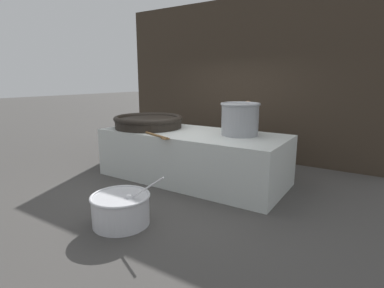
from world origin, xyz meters
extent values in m
plane|color=#474442|center=(0.00, 0.00, 0.00)|extent=(60.00, 60.00, 0.00)
cube|color=#382D23|center=(0.00, 2.26, 1.90)|extent=(6.62, 0.24, 3.80)
cube|color=silver|center=(0.00, 0.00, 0.47)|extent=(3.57, 1.52, 0.94)
cylinder|color=black|center=(-1.04, -0.05, 1.04)|extent=(1.36, 1.36, 0.19)
torus|color=black|center=(-1.04, -0.05, 1.13)|extent=(1.41, 1.41, 0.11)
cylinder|color=gray|center=(0.88, 0.22, 1.22)|extent=(0.66, 0.66, 0.56)
torus|color=gray|center=(0.88, 0.22, 1.50)|extent=(0.71, 0.71, 0.05)
cylinder|color=brown|center=(-0.44, -0.66, 0.96)|extent=(1.01, 0.42, 0.04)
cube|color=brown|center=(0.00, -0.83, 0.95)|extent=(0.15, 0.14, 0.02)
cylinder|color=#8C6647|center=(0.69, 1.00, 0.37)|extent=(0.11, 0.11, 0.73)
cylinder|color=#8C6647|center=(0.65, 1.15, 0.37)|extent=(0.11, 0.11, 0.73)
cube|color=olive|center=(0.67, 1.08, 0.51)|extent=(0.23, 0.26, 0.48)
cube|color=#8C6647|center=(0.67, 1.08, 1.01)|extent=(0.25, 0.47, 0.54)
cylinder|color=#8C6647|center=(0.64, 0.84, 1.00)|extent=(0.31, 0.16, 0.50)
cylinder|color=#8C6647|center=(0.53, 1.27, 1.00)|extent=(0.31, 0.16, 0.50)
sphere|color=#8C6647|center=(0.67, 1.08, 1.39)|extent=(0.21, 0.21, 0.21)
cylinder|color=silver|center=(0.21, -2.10, 0.20)|extent=(0.76, 0.76, 0.40)
torus|color=silver|center=(0.21, -2.10, 0.40)|extent=(0.80, 0.80, 0.04)
cylinder|color=tan|center=(0.21, -2.10, 0.29)|extent=(0.67, 0.67, 0.10)
sphere|color=silver|center=(0.33, -2.06, 0.37)|extent=(0.14, 0.14, 0.14)
cylinder|color=silver|center=(0.57, -1.99, 0.55)|extent=(0.50, 0.16, 0.37)
camera|label=1|loc=(3.05, -4.74, 1.93)|focal=28.00mm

